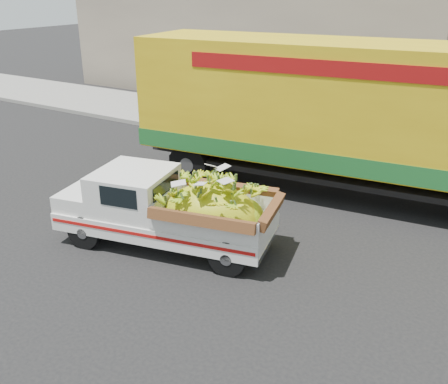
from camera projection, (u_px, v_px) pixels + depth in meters
The scene contains 6 objects.
ground at pixel (237, 283), 9.08m from camera, with size 100.00×100.00×0.00m, color black.
curb at pixel (364, 162), 14.95m from camera, with size 60.00×0.25×0.15m, color gray.
sidewalk at pixel (383, 145), 16.60m from camera, with size 60.00×4.00×0.14m, color gray.
building_left at pixel (257, 40), 24.17m from camera, with size 18.00×6.00×5.00m, color gray.
pickup_truck at pixel (180, 210), 10.01m from camera, with size 4.65×2.50×1.55m.
semi_trailer at pixel (374, 116), 11.85m from camera, with size 12.04×3.77×3.80m.
Camera 1 is at (3.88, -6.70, 5.04)m, focal length 40.00 mm.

